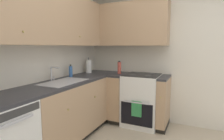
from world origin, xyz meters
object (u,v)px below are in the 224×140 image
object	(u,v)px
paper_towel_roll	(89,66)
oil_bottle	(119,68)
oven_range	(142,99)
soap_bottle	(71,71)

from	to	relation	value
paper_towel_roll	oil_bottle	xyz separation A→B (m)	(0.15, -0.58, -0.01)
oven_range	oil_bottle	world-z (taller)	oil_bottle
oven_range	soap_bottle	xyz separation A→B (m)	(-0.70, 1.04, 0.54)
soap_bottle	paper_towel_roll	world-z (taller)	paper_towel_roll
soap_bottle	oil_bottle	xyz separation A→B (m)	(0.68, -0.60, 0.02)
oven_range	paper_towel_roll	xyz separation A→B (m)	(-0.17, 1.02, 0.57)
oven_range	paper_towel_roll	size ratio (longest dim) A/B	3.47
soap_bottle	paper_towel_roll	size ratio (longest dim) A/B	0.68
soap_bottle	paper_towel_roll	bearing A→B (deg)	-2.16
oven_range	oil_bottle	size ratio (longest dim) A/B	4.40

